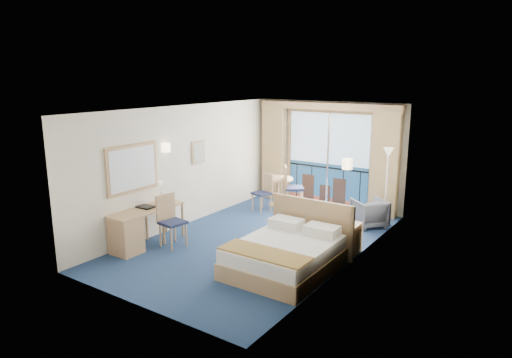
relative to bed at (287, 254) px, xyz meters
The scene contains 22 objects.
floor 1.54m from the bed, 142.94° to the left, with size 6.50×6.50×0.00m, color navy.
room_walls 2.11m from the bed, 142.94° to the left, with size 4.04×6.54×2.72m.
balcony_door 4.39m from the bed, 106.38° to the left, with size 2.36×0.03×2.52m.
curtain_left 4.94m from the bed, 124.70° to the left, with size 0.65×0.22×2.55m, color tan.
curtain_right 4.11m from the bed, 85.06° to the left, with size 0.65×0.22×2.55m, color tan.
pelmet 4.77m from the bed, 106.73° to the left, with size 3.80×0.25×0.18m, color tan.
mirror 3.47m from the bed, 169.49° to the right, with size 0.05×1.25×0.95m.
wall_print 3.69m from the bed, 156.82° to the left, with size 0.04×0.42×0.52m.
sconce_left 3.52m from the bed, behind, with size 0.18×0.18×0.18m, color #FFE4B2.
sconce_right 1.88m from the bed, 46.01° to the left, with size 0.18×0.18×0.18m, color #FFE4B2.
bed is the anchor object (origin of this frame).
nightstand 1.46m from the bed, 67.85° to the left, with size 0.45×0.43×0.59m, color tan.
phone 1.50m from the bed, 68.11° to the left, with size 0.19×0.15×0.08m, color silver.
armchair 3.12m from the bed, 83.78° to the left, with size 0.67×0.69×0.63m, color #495059.
floor_lamp 3.66m from the bed, 80.75° to the left, with size 0.24×0.24×1.76m.
desk 3.07m from the bed, 162.06° to the right, with size 0.55×1.60×0.75m.
desk_chair 2.55m from the bed, behind, with size 0.52×0.51×1.04m.
folder 3.07m from the bed, behind, with size 0.33×0.25×0.03m, color black.
desk_lamp 3.09m from the bed, behind, with size 0.12×0.12×0.44m.
round_table 4.07m from the bed, 123.84° to the left, with size 0.81×0.81×0.73m.
table_chair_a 3.84m from the bed, 119.05° to the left, with size 0.66×0.66×1.09m.
table_chair_b 3.65m from the bed, 129.41° to the left, with size 0.50×0.51×0.93m.
Camera 1 is at (4.95, -7.38, 3.34)m, focal length 32.00 mm.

